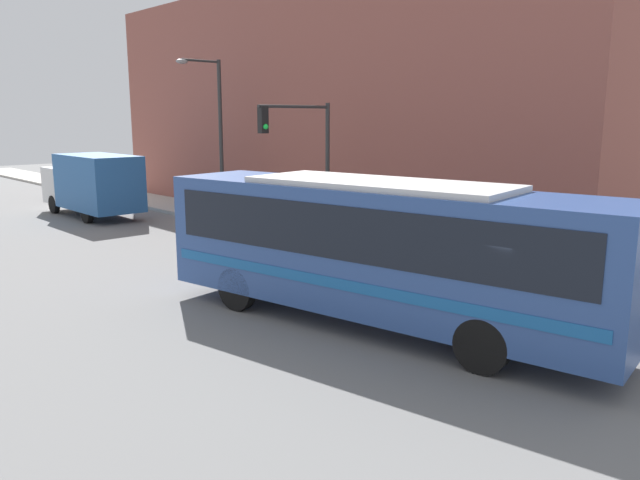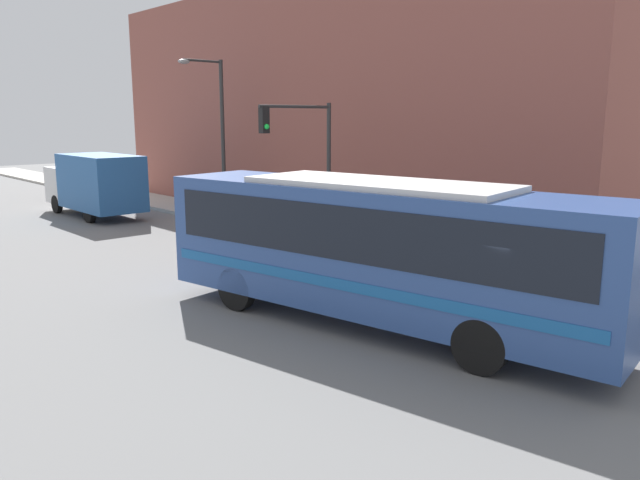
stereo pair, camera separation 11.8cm
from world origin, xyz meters
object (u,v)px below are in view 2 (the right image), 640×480
object	(u,v)px
delivery_truck	(95,183)
traffic_light_pole	(306,148)
city_bus	(377,243)
street_lamp	(217,126)
fire_hydrant	(468,259)

from	to	relation	value
delivery_truck	traffic_light_pole	distance (m)	12.89
city_bus	traffic_light_pole	distance (m)	9.17
city_bus	street_lamp	world-z (taller)	street_lamp
fire_hydrant	traffic_light_pole	xyz separation A→B (m)	(-0.99, 6.38, 3.17)
city_bus	street_lamp	distance (m)	16.09
fire_hydrant	delivery_truck	bearing A→B (deg)	100.99
delivery_truck	fire_hydrant	bearing A→B (deg)	-79.01
delivery_truck	traffic_light_pole	bearing A→B (deg)	-77.92
delivery_truck	fire_hydrant	size ratio (longest dim) A/B	9.74
delivery_truck	street_lamp	xyz separation A→B (m)	(3.63, -5.28, 2.70)
city_bus	traffic_light_pole	xyz separation A→B (m)	(4.63, 7.73, 1.71)
city_bus	fire_hydrant	distance (m)	5.96
delivery_truck	street_lamp	size ratio (longest dim) A/B	0.97
fire_hydrant	street_lamp	xyz separation A→B (m)	(-0.03, 13.55, 3.84)
street_lamp	fire_hydrant	bearing A→B (deg)	-89.88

